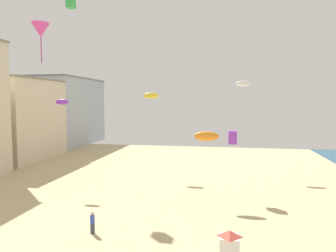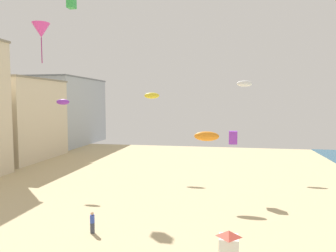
# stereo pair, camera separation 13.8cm
# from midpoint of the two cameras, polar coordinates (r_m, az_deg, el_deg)

# --- Properties ---
(boardwalk_hotel_mid) EXTENTS (14.26, 14.72, 13.77)m
(boardwalk_hotel_mid) POSITION_cam_midpoint_polar(r_m,az_deg,el_deg) (59.77, -27.32, 1.18)
(boardwalk_hotel_mid) COLOR beige
(boardwalk_hotel_mid) RESTS_ON ground
(boardwalk_hotel_far) EXTENTS (11.78, 20.54, 15.28)m
(boardwalk_hotel_far) POSITION_cam_midpoint_polar(r_m,az_deg,el_deg) (75.77, -18.39, 2.62)
(boardwalk_hotel_far) COLOR #ADB7C1
(boardwalk_hotel_far) RESTS_ON ground
(kite_flyer) EXTENTS (0.34, 0.34, 1.64)m
(kite_flyer) POSITION_cam_midpoint_polar(r_m,az_deg,el_deg) (24.70, -13.69, -16.77)
(kite_flyer) COLOR #383D4C
(kite_flyer) RESTS_ON ground
(lifeguard_stand) EXTENTS (1.10, 1.10, 2.55)m
(lifeguard_stand) POSITION_cam_midpoint_polar(r_m,az_deg,el_deg) (19.01, 11.39, -20.43)
(lifeguard_stand) COLOR white
(lifeguard_stand) RESTS_ON ground
(kite_green_box) EXTENTS (0.90, 0.90, 1.41)m
(kite_green_box) POSITION_cam_midpoint_polar(r_m,az_deg,el_deg) (40.82, -17.37, 21.06)
(kite_green_box) COLOR green
(kite_orange_parafoil) EXTENTS (2.45, 0.68, 0.95)m
(kite_orange_parafoil) POSITION_cam_midpoint_polar(r_m,az_deg,el_deg) (30.52, 7.30, -1.89)
(kite_orange_parafoil) COLOR orange
(kite_magenta_delta) EXTENTS (1.55, 1.55, 3.52)m
(kite_magenta_delta) POSITION_cam_midpoint_polar(r_m,az_deg,el_deg) (30.58, -22.34, 16.08)
(kite_magenta_delta) COLOR #DB3D9E
(kite_yellow_parafoil) EXTENTS (2.12, 0.59, 0.82)m
(kite_yellow_parafoil) POSITION_cam_midpoint_polar(r_m,az_deg,el_deg) (42.50, -2.93, 5.64)
(kite_yellow_parafoil) COLOR yellow
(kite_purple_box) EXTENTS (0.85, 0.85, 1.33)m
(kite_purple_box) POSITION_cam_midpoint_polar(r_m,az_deg,el_deg) (32.39, 12.07, -2.12)
(kite_purple_box) COLOR purple
(kite_white_parafoil) EXTENTS (2.18, 0.61, 0.85)m
(kite_white_parafoil) POSITION_cam_midpoint_polar(r_m,az_deg,el_deg) (44.95, 14.11, 7.64)
(kite_white_parafoil) COLOR white
(kite_purple_parafoil) EXTENTS (1.63, 0.45, 0.63)m
(kite_purple_parafoil) POSITION_cam_midpoint_polar(r_m,az_deg,el_deg) (37.63, -18.81, 4.24)
(kite_purple_parafoil) COLOR purple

